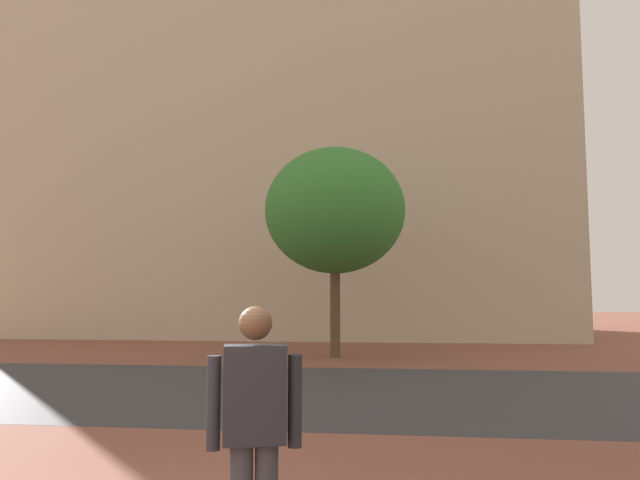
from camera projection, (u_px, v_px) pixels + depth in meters
name	position (u px, v px, depth m)	size (l,w,h in m)	color
ground_plane	(309.00, 380.00, 13.02)	(120.00, 120.00, 0.00)	brown
street_asphalt_strip	(298.00, 390.00, 11.60)	(120.00, 7.25, 0.00)	#38383D
landmark_building	(291.00, 123.00, 31.72)	(26.03, 13.99, 32.42)	beige
person_skater	(254.00, 426.00, 3.86)	(0.59, 0.36, 1.73)	#333338
tree_curb_far	(335.00, 211.00, 18.21)	(4.24, 4.24, 6.30)	brown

